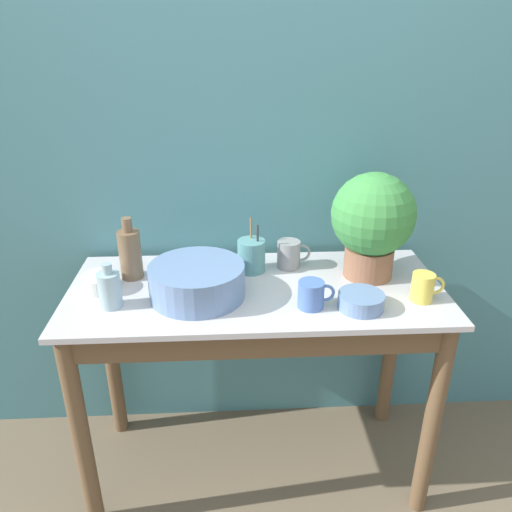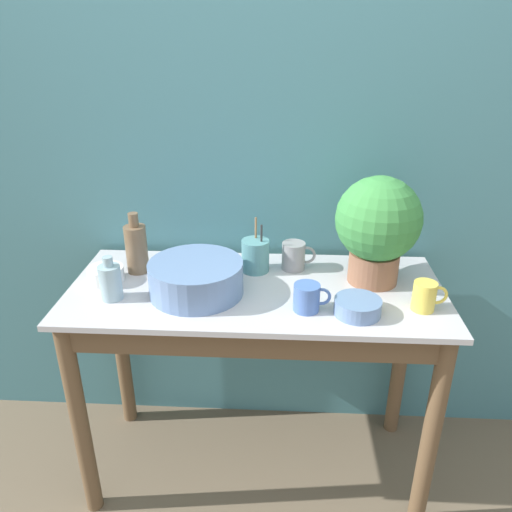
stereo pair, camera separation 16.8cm
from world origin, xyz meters
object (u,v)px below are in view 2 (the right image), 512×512
Objects in this scene: bowl_small_enamel_white at (106,274)px; bottle_short at (110,281)px; potted_plant at (378,225)px; mug_yellow at (425,296)px; bowl_small_blue at (358,307)px; bowl_wash_large at (196,278)px; utensil_cup at (255,255)px; bottle_tall at (136,248)px; mug_blue at (307,297)px; mug_grey at (294,256)px.

bottle_short is at bearing -63.19° from bowl_small_enamel_white.
potted_plant is at bearing 11.23° from bottle_short.
mug_yellow is 0.75× the size of bowl_small_blue.
utensil_cup reaches higher than bowl_wash_large.
bowl_wash_large is at bearing -32.43° from bottle_tall.
mug_grey is (-0.04, 0.30, 0.01)m from mug_blue.
potted_plant is 1.68× the size of bottle_tall.
bowl_wash_large is 0.38m from mug_blue.
bowl_small_enamel_white is at bearing -167.35° from utensil_cup.
bottle_tall is (-0.24, 0.15, 0.04)m from bowl_wash_large.
utensil_cup reaches higher than bowl_small_blue.
mug_blue is at bearing -138.14° from potted_plant.
mug_grey is 0.84× the size of bowl_small_blue.
bowl_wash_large is 0.29m from bottle_tall.
mug_grey is at bearing 163.19° from potted_plant.
mug_blue is at bearing -3.42° from bottle_short.
potted_plant is at bearing 41.86° from mug_blue.
mug_blue is 0.95× the size of mug_grey.
utensil_cup is (-0.55, 0.25, 0.01)m from mug_yellow.
bowl_small_enamel_white is at bearing -168.12° from mug_grey.
potted_plant reaches higher than utensil_cup.
bowl_wash_large is 2.14× the size of bowl_small_blue.
bowl_wash_large is at bearing 166.12° from mug_blue.
bowl_small_blue is at bearing -11.36° from bowl_small_enamel_white.
mug_blue is (0.65, -0.04, -0.02)m from bottle_short.
mug_blue is at bearing -56.70° from utensil_cup.
utensil_cup is at bearing 44.04° from bowl_wash_large.
mug_grey is 0.68m from bowl_small_enamel_white.
utensil_cup is (-0.18, 0.28, 0.02)m from mug_blue.
bowl_small_enamel_white is (-1.08, 0.13, -0.02)m from mug_yellow.
bottle_short is at bearing -98.85° from bottle_tall.
potted_plant is 0.29m from mug_yellow.
bottle_short is at bearing 176.11° from bowl_small_blue.
bottle_tall is (-0.85, 0.03, -0.12)m from potted_plant.
bowl_small_enamel_white is (-0.34, 0.07, -0.03)m from bowl_wash_large.
mug_grey is 0.98× the size of bowl_small_enamel_white.
mug_grey is at bearing 5.16° from bottle_tall.
potted_plant is 0.64m from bowl_wash_large.
utensil_cup is at bearing 155.56° from mug_yellow.
bottle_tall reaches higher than utensil_cup.
mug_yellow is at bearing -12.71° from bottle_tall.
mug_blue is 0.94× the size of bowl_small_enamel_white.
bottle_tall is 0.14m from bowl_small_enamel_white.
potted_plant is 0.86m from bottle_tall.
potted_plant reaches higher than bowl_wash_large.
bottle_tall is 1.82× the size of mug_grey.
bowl_small_blue is at bearing -5.84° from mug_blue.
mug_blue is (0.61, -0.25, -0.05)m from bottle_tall.
mug_yellow is at bearing -33.73° from mug_grey.
utensil_cup is (0.52, 0.12, 0.03)m from bowl_small_enamel_white.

